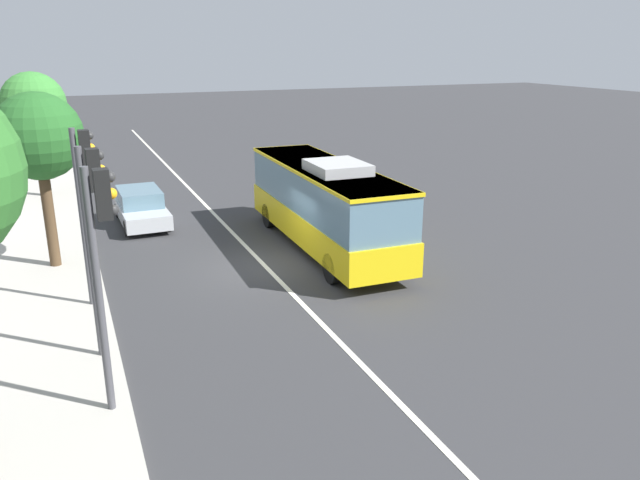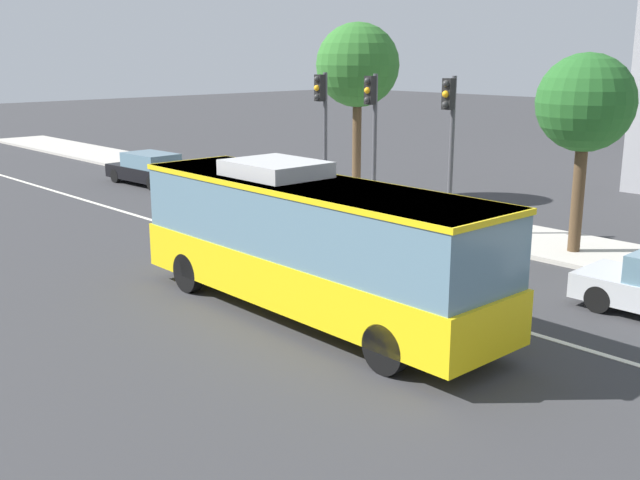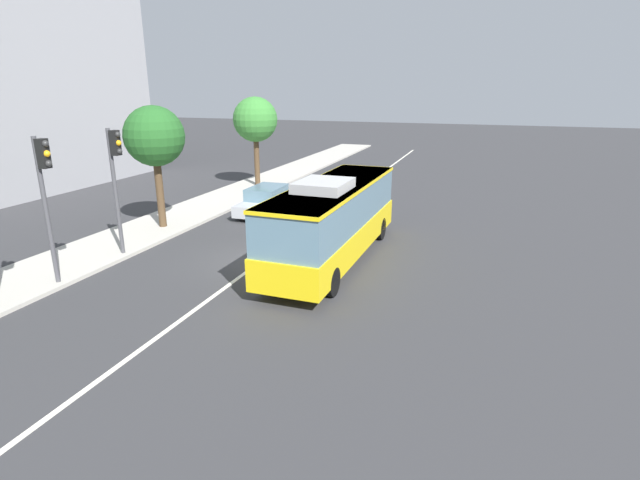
% 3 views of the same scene
% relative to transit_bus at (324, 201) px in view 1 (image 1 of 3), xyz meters
% --- Properties ---
extents(ground_plane, '(160.00, 160.00, 0.00)m').
position_rel_transit_bus_xyz_m(ground_plane, '(-1.03, 2.68, -1.81)').
color(ground_plane, '#333335').
extents(sidewalk_kerb, '(80.00, 3.57, 0.14)m').
position_rel_transit_bus_xyz_m(sidewalk_kerb, '(-1.03, 9.75, -1.74)').
color(sidewalk_kerb, '#B2ADA3').
rests_on(sidewalk_kerb, ground_plane).
extents(lane_centre_line, '(76.00, 0.16, 0.01)m').
position_rel_transit_bus_xyz_m(lane_centre_line, '(-1.03, 2.68, -1.80)').
color(lane_centre_line, silver).
rests_on(lane_centre_line, ground_plane).
extents(transit_bus, '(10.04, 2.68, 3.46)m').
position_rel_transit_bus_xyz_m(transit_bus, '(0.00, 0.00, 0.00)').
color(transit_bus, yellow).
rests_on(transit_bus, ground_plane).
extents(sedan_silver, '(4.53, 1.88, 1.46)m').
position_rel_transit_bus_xyz_m(sedan_silver, '(6.05, 5.86, -1.09)').
color(sedan_silver, '#B7BABF').
rests_on(sedan_silver, ground_plane).
extents(traffic_light_near_corner, '(0.33, 0.62, 5.20)m').
position_rel_transit_bus_xyz_m(traffic_light_near_corner, '(-8.26, 8.20, 1.75)').
color(traffic_light_near_corner, '#47474C').
rests_on(traffic_light_near_corner, ground_plane).
extents(traffic_light_mid_block, '(0.33, 0.62, 5.20)m').
position_rel_transit_bus_xyz_m(traffic_light_mid_block, '(-5.75, 8.21, 1.75)').
color(traffic_light_mid_block, '#47474C').
rests_on(traffic_light_mid_block, ground_plane).
extents(traffic_light_far_corner, '(0.33, 0.62, 5.20)m').
position_rel_transit_bus_xyz_m(traffic_light_far_corner, '(-2.43, 8.22, 1.75)').
color(traffic_light_far_corner, '#47474C').
rests_on(traffic_light_far_corner, ground_plane).
extents(street_tree_kerbside_centre, '(2.81, 2.81, 5.92)m').
position_rel_transit_bus_xyz_m(street_tree_kerbside_centre, '(1.51, 9.32, 2.65)').
color(street_tree_kerbside_centre, '#4C3823').
rests_on(street_tree_kerbside_centre, ground_plane).
extents(street_tree_kerbside_right, '(2.99, 2.99, 6.10)m').
position_rel_transit_bus_xyz_m(street_tree_kerbside_right, '(12.60, 9.64, 2.75)').
color(street_tree_kerbside_right, '#4C3823').
rests_on(street_tree_kerbside_right, ground_plane).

